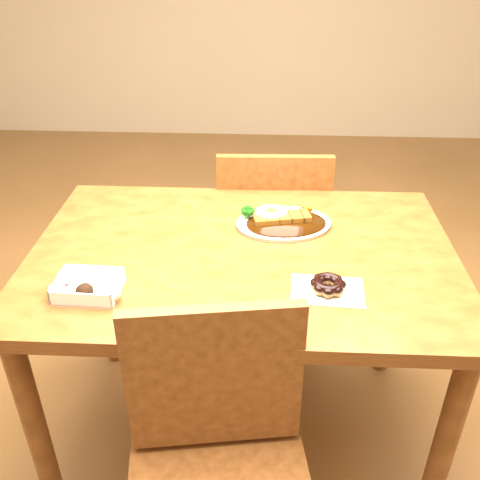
{
  "coord_description": "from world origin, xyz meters",
  "views": [
    {
      "loc": [
        0.05,
        -1.27,
        1.56
      ],
      "look_at": [
        -0.01,
        -0.04,
        0.81
      ],
      "focal_mm": 40.0,
      "sensor_mm": 36.0,
      "label": 1
    }
  ],
  "objects_px": {
    "katsu_curry_plate": "(282,221)",
    "donut_box": "(86,286)",
    "chair_far": "(271,237)",
    "table": "(243,279)",
    "pon_de_ring": "(328,285)"
  },
  "relations": [
    {
      "from": "donut_box",
      "to": "pon_de_ring",
      "type": "xyz_separation_m",
      "value": [
        0.6,
        0.04,
        -0.0
      ]
    },
    {
      "from": "pon_de_ring",
      "to": "table",
      "type": "bearing_deg",
      "value": 141.05
    },
    {
      "from": "table",
      "to": "katsu_curry_plate",
      "type": "distance_m",
      "value": 0.22
    },
    {
      "from": "chair_far",
      "to": "katsu_curry_plate",
      "type": "relative_size",
      "value": 2.82
    },
    {
      "from": "table",
      "to": "chair_far",
      "type": "distance_m",
      "value": 0.57
    },
    {
      "from": "chair_far",
      "to": "donut_box",
      "type": "xyz_separation_m",
      "value": [
        -0.47,
        -0.75,
        0.29
      ]
    },
    {
      "from": "chair_far",
      "to": "pon_de_ring",
      "type": "relative_size",
      "value": 4.59
    },
    {
      "from": "katsu_curry_plate",
      "to": "donut_box",
      "type": "xyz_separation_m",
      "value": [
        -0.49,
        -0.37,
        0.01
      ]
    },
    {
      "from": "table",
      "to": "katsu_curry_plate",
      "type": "relative_size",
      "value": 3.89
    },
    {
      "from": "donut_box",
      "to": "pon_de_ring",
      "type": "bearing_deg",
      "value": 3.66
    },
    {
      "from": "donut_box",
      "to": "chair_far",
      "type": "bearing_deg",
      "value": 58.12
    },
    {
      "from": "table",
      "to": "katsu_curry_plate",
      "type": "xyz_separation_m",
      "value": [
        0.11,
        0.15,
        0.11
      ]
    },
    {
      "from": "katsu_curry_plate",
      "to": "pon_de_ring",
      "type": "distance_m",
      "value": 0.35
    },
    {
      "from": "table",
      "to": "donut_box",
      "type": "bearing_deg",
      "value": -150.22
    },
    {
      "from": "table",
      "to": "pon_de_ring",
      "type": "distance_m",
      "value": 0.31
    }
  ]
}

